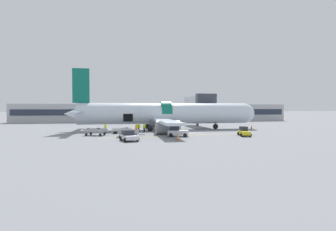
{
  "coord_description": "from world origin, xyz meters",
  "views": [
    {
      "loc": [
        -10.65,
        -42.59,
        4.22
      ],
      "look_at": [
        -2.14,
        5.53,
        2.78
      ],
      "focal_mm": 28.0,
      "sensor_mm": 36.0,
      "label": 1
    }
  ],
  "objects": [
    {
      "name": "airplane",
      "position": [
        -2.88,
        6.68,
        3.02
      ],
      "size": [
        36.54,
        32.63,
        11.32
      ],
      "color": "silver",
      "rests_on": "ground_plane"
    },
    {
      "name": "baggage_tug_rear",
      "position": [
        7.41,
        -6.02,
        0.6
      ],
      "size": [
        2.18,
        3.33,
        1.38
      ],
      "color": "yellow",
      "rests_on": "ground_plane"
    },
    {
      "name": "baggage_tug_mid",
      "position": [
        -2.66,
        -5.12,
        0.72
      ],
      "size": [
        3.36,
        2.4,
        1.67
      ],
      "color": "white",
      "rests_on": "ground_plane"
    },
    {
      "name": "jet_bridge_stub",
      "position": [
        6.49,
        14.43,
        5.2
      ],
      "size": [
        4.09,
        13.66,
        7.11
      ],
      "color": "#4C4C51",
      "rests_on": "ground_plane"
    },
    {
      "name": "ground_crew_supervisor",
      "position": [
        -13.34,
        1.61,
        0.88
      ],
      "size": [
        0.46,
        0.59,
        1.68
      ],
      "color": "black",
      "rests_on": "ground_plane"
    },
    {
      "name": "safety_cone_engine_left",
      "position": [
        -3.49,
        -9.43,
        0.36
      ],
      "size": [
        0.52,
        0.52,
        0.77
      ],
      "color": "black",
      "rests_on": "ground_plane"
    },
    {
      "name": "ground_plane",
      "position": [
        0.0,
        0.0,
        0.0
      ],
      "size": [
        500.0,
        500.0,
        0.0
      ],
      "primitive_type": "plane",
      "color": "gray"
    },
    {
      "name": "terminal_strip",
      "position": [
        0.0,
        39.17,
        2.66
      ],
      "size": [
        82.88,
        8.83,
        5.31
      ],
      "color": "#B2B2B7",
      "rests_on": "ground_plane"
    },
    {
      "name": "safety_cone_nose",
      "position": [
        15.14,
        6.38,
        0.36
      ],
      "size": [
        0.48,
        0.48,
        0.76
      ],
      "color": "black",
      "rests_on": "ground_plane"
    },
    {
      "name": "baggage_cart_loading",
      "position": [
        -10.54,
        0.89,
        0.47
      ],
      "size": [
        3.96,
        2.29,
        0.97
      ],
      "color": "silver",
      "rests_on": "ground_plane"
    },
    {
      "name": "ground_crew_loader_b",
      "position": [
        -6.85,
        2.41,
        0.81
      ],
      "size": [
        0.53,
        0.46,
        1.54
      ],
      "color": "black",
      "rests_on": "ground_plane"
    },
    {
      "name": "baggage_cart_queued",
      "position": [
        -14.6,
        -1.48,
        0.56
      ],
      "size": [
        4.14,
        2.6,
        1.16
      ],
      "color": "#999BA0",
      "rests_on": "ground_plane"
    },
    {
      "name": "ground_crew_driver",
      "position": [
        -8.35,
        -0.15,
        0.86
      ],
      "size": [
        0.52,
        0.52,
        1.64
      ],
      "color": "black",
      "rests_on": "ground_plane"
    },
    {
      "name": "baggage_tug_lead",
      "position": [
        -9.78,
        -9.0,
        0.59
      ],
      "size": [
        2.53,
        3.2,
        1.33
      ],
      "color": "silver",
      "rests_on": "ground_plane"
    },
    {
      "name": "baggage_cart_empty",
      "position": [
        -9.67,
        -4.13,
        0.51
      ],
      "size": [
        4.0,
        2.3,
        1.01
      ],
      "color": "#999BA0",
      "rests_on": "ground_plane"
    },
    {
      "name": "ground_crew_loader_a",
      "position": [
        -7.76,
        3.14,
        0.82
      ],
      "size": [
        0.54,
        0.4,
        1.55
      ],
      "color": "#2D2D33",
      "rests_on": "ground_plane"
    },
    {
      "name": "apron_marking_line",
      "position": [
        -1.29,
        -3.67,
        0.0
      ],
      "size": [
        25.55,
        3.9,
        0.01
      ],
      "color": "yellow",
      "rests_on": "ground_plane"
    }
  ]
}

